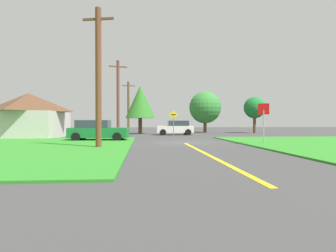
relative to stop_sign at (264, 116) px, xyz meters
name	(u,v)px	position (x,y,z in m)	size (l,w,h in m)	color
ground_plane	(183,142)	(-4.93, 2.47, -1.88)	(120.00, 120.00, 0.00)	#3F3F3F
grass_verge_left	(23,148)	(-14.55, -1.53, -1.84)	(12.00, 20.00, 0.08)	#2E8725
lane_stripe_center	(207,154)	(-4.93, -5.53, -1.87)	(0.20, 14.00, 0.01)	yellow
stop_sign	(264,116)	(0.00, 0.00, 0.00)	(0.71, 0.18, 2.69)	#9EA0A8
parked_car_near_building	(98,131)	(-11.39, 4.91, -1.07)	(4.66, 2.26, 1.62)	#196B33
car_approaching_junction	(176,128)	(-4.14, 14.89, -1.07)	(4.12, 2.14, 1.62)	white
utility_pole_near	(98,77)	(-10.33, -1.78, 2.16)	(1.78, 0.51, 7.89)	brown
utility_pole_mid	(118,98)	(-10.28, 11.07, 2.01)	(1.77, 0.58, 7.54)	brown
utility_pole_far	(128,106)	(-9.88, 23.93, 1.81)	(1.80, 0.33, 7.17)	brown
direction_sign	(173,120)	(-4.75, 11.32, -0.22)	(0.91, 0.08, 2.66)	slate
oak_tree_left	(255,108)	(6.92, 19.73, 1.46)	(2.85, 2.85, 4.79)	brown
pine_tree_center	(205,108)	(0.73, 21.98, 1.58)	(4.39, 4.39, 5.66)	brown
oak_tree_right	(140,102)	(-8.17, 18.61, 2.07)	(3.67, 3.67, 5.99)	brown
barn	(29,115)	(-18.78, 10.85, 0.24)	(6.24, 7.29, 4.23)	beige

